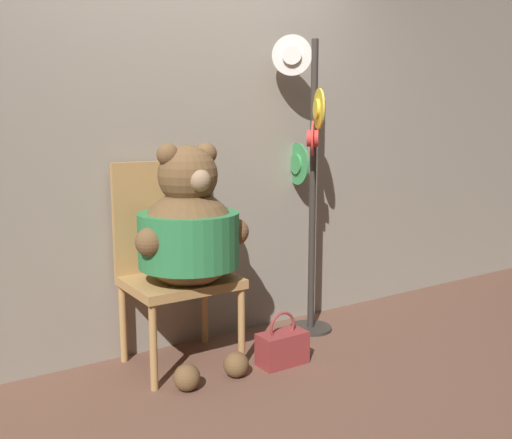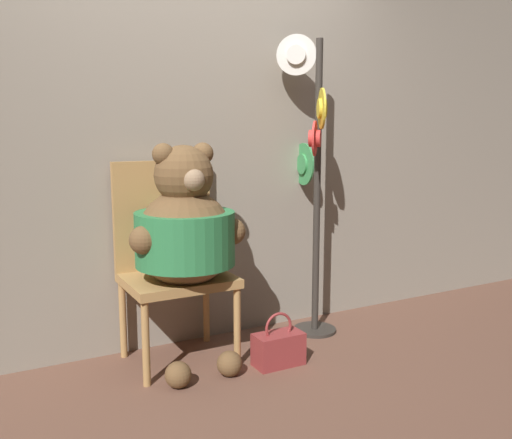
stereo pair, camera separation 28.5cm
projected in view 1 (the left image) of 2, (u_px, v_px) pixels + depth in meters
The scene contains 6 objects.
ground_plane at pixel (232, 376), 3.09m from camera, with size 14.00×14.00×0.00m, color brown.
wall_back at pixel (176, 131), 3.39m from camera, with size 8.00×0.10×2.62m.
chair at pixel (172, 257), 3.23m from camera, with size 0.59×0.49×1.14m.
teddy_bear at pixel (189, 233), 3.07m from camera, with size 0.66×0.58×1.25m.
hat_display_rack at pixel (308, 172), 3.62m from camera, with size 0.35×0.56×1.89m.
handbag_on_ground at pixel (282, 347), 3.23m from camera, with size 0.28×0.15×0.31m.
Camera 1 is at (-1.49, -2.50, 1.34)m, focal length 40.00 mm.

